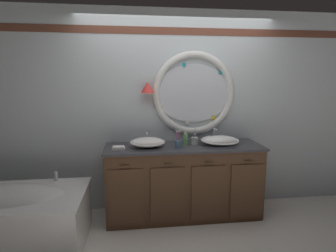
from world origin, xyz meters
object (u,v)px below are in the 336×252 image
toothbrush_holder_left (178,143)px  soap_dispenser (186,139)px  bathtub (2,216)px  sink_basin_right (220,140)px  folded_hand_towel (119,148)px  sink_basin_left (148,142)px  toothbrush_holder_right (195,140)px

toothbrush_holder_left → soap_dispenser: toothbrush_holder_left is taller
bathtub → toothbrush_holder_left: toothbrush_holder_left is taller
sink_basin_right → soap_dispenser: bearing=172.2°
soap_dispenser → folded_hand_towel: (-0.82, -0.13, -0.06)m
soap_dispenser → folded_hand_towel: bearing=-171.2°
toothbrush_holder_left → folded_hand_towel: toothbrush_holder_left is taller
sink_basin_right → folded_hand_towel: size_ratio=3.21×
sink_basin_right → folded_hand_towel: bearing=-176.8°
bathtub → sink_basin_right: (2.42, 0.42, 0.63)m
bathtub → sink_basin_left: size_ratio=3.95×
sink_basin_left → toothbrush_holder_left: size_ratio=1.97×
bathtub → toothbrush_holder_left: size_ratio=7.79×
toothbrush_holder_left → folded_hand_towel: (-0.70, 0.01, -0.04)m
bathtub → soap_dispenser: soap_dispenser is taller
sink_basin_left → soap_dispenser: bearing=6.9°
bathtub → soap_dispenser: size_ratio=9.91×
sink_basin_left → sink_basin_right: (0.90, -0.00, -0.00)m
toothbrush_holder_left → soap_dispenser: 0.18m
sink_basin_right → soap_dispenser: soap_dispenser is taller
folded_hand_towel → toothbrush_holder_right: bearing=8.1°
toothbrush_holder_left → toothbrush_holder_right: (0.24, 0.14, 0.00)m
soap_dispenser → folded_hand_towel: soap_dispenser is taller
bathtub → folded_hand_towel: bearing=16.4°
sink_basin_left → toothbrush_holder_left: toothbrush_holder_left is taller
folded_hand_towel → soap_dispenser: bearing=8.8°
toothbrush_holder_right → soap_dispenser: bearing=-176.8°
toothbrush_holder_right → folded_hand_towel: toothbrush_holder_right is taller
toothbrush_holder_right → soap_dispenser: size_ratio=1.25×
bathtub → toothbrush_holder_right: bearing=12.8°
toothbrush_holder_right → soap_dispenser: toothbrush_holder_right is taller
toothbrush_holder_right → folded_hand_towel: 0.95m
bathtub → sink_basin_left: 1.70m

